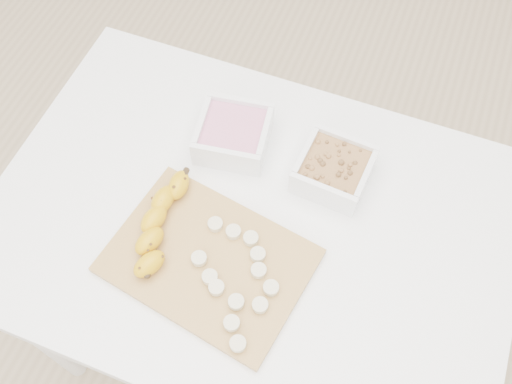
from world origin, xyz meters
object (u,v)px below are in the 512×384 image
(bowl_yogurt, at_px, (234,134))
(bowl_granola, at_px, (334,169))
(cutting_board, at_px, (209,261))
(table, at_px, (251,241))
(banana, at_px, (160,225))

(bowl_yogurt, height_order, bowl_granola, bowl_yogurt)
(bowl_yogurt, height_order, cutting_board, bowl_yogurt)
(bowl_granola, distance_m, cutting_board, 0.30)
(bowl_granola, bearing_deg, bowl_yogurt, 178.18)
(table, height_order, bowl_yogurt, bowl_yogurt)
(banana, bearing_deg, cutting_board, -7.89)
(cutting_board, xyz_separation_m, banana, (-0.11, 0.02, 0.03))
(bowl_yogurt, bearing_deg, cutting_board, -77.73)
(bowl_yogurt, bearing_deg, table, -57.90)
(bowl_yogurt, xyz_separation_m, cutting_board, (0.06, -0.26, -0.03))
(bowl_yogurt, distance_m, bowl_granola, 0.21)
(table, relative_size, bowl_granola, 6.98)
(table, height_order, bowl_granola, bowl_granola)
(bowl_granola, relative_size, cutting_board, 0.41)
(table, distance_m, bowl_granola, 0.23)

